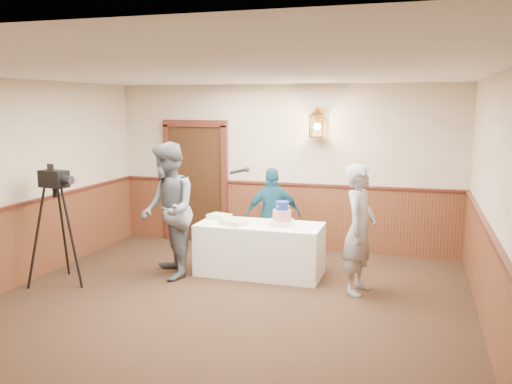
# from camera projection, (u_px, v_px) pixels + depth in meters

# --- Properties ---
(ground) EXTENTS (7.00, 7.00, 0.00)m
(ground) POSITION_uv_depth(u_px,v_px,m) (209.00, 323.00, 6.17)
(ground) COLOR #301F13
(ground) RESTS_ON ground
(room_shell) EXTENTS (6.02, 7.02, 2.81)m
(room_shell) POSITION_uv_depth(u_px,v_px,m) (217.00, 185.00, 6.37)
(room_shell) COLOR #BBAC8C
(room_shell) RESTS_ON ground
(display_table) EXTENTS (1.80, 0.80, 0.75)m
(display_table) POSITION_uv_depth(u_px,v_px,m) (260.00, 249.00, 7.89)
(display_table) COLOR white
(display_table) RESTS_ON ground
(tiered_cake) EXTENTS (0.40, 0.40, 0.34)m
(tiered_cake) POSITION_uv_depth(u_px,v_px,m) (282.00, 216.00, 7.75)
(tiered_cake) COLOR beige
(tiered_cake) RESTS_ON display_table
(sheet_cake_yellow) EXTENTS (0.41, 0.36, 0.07)m
(sheet_cake_yellow) POSITION_uv_depth(u_px,v_px,m) (234.00, 222.00, 7.78)
(sheet_cake_yellow) COLOR #DEC684
(sheet_cake_yellow) RESTS_ON display_table
(sheet_cake_green) EXTENTS (0.37, 0.33, 0.07)m
(sheet_cake_green) POSITION_uv_depth(u_px,v_px,m) (219.00, 216.00, 8.18)
(sheet_cake_green) COLOR #B8F2AB
(sheet_cake_green) RESTS_ON display_table
(interviewer) EXTENTS (1.63, 1.19, 1.94)m
(interviewer) POSITION_uv_depth(u_px,v_px,m) (168.00, 211.00, 7.68)
(interviewer) COLOR #595D61
(interviewer) RESTS_ON ground
(baker) EXTENTS (0.52, 0.69, 1.71)m
(baker) POSITION_uv_depth(u_px,v_px,m) (360.00, 229.00, 7.04)
(baker) COLOR gray
(baker) RESTS_ON ground
(assistant_p) EXTENTS (0.94, 0.64, 1.49)m
(assistant_p) POSITION_uv_depth(u_px,v_px,m) (273.00, 215.00, 8.47)
(assistant_p) COLOR navy
(assistant_p) RESTS_ON ground
(tv_camera_rig) EXTENTS (0.62, 0.58, 1.58)m
(tv_camera_rig) POSITION_uv_depth(u_px,v_px,m) (57.00, 233.00, 7.42)
(tv_camera_rig) COLOR black
(tv_camera_rig) RESTS_ON ground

